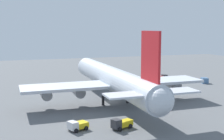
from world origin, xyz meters
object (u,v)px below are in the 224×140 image
maintenance_van (161,78)px  catering_truck (77,125)px  safety_cone_nose (80,84)px  cargo_airplane (112,79)px  cargo_container_fore (205,81)px  cargo_loader (121,124)px

maintenance_van → catering_truck: size_ratio=1.21×
catering_truck → safety_cone_nose: 47.84m
cargo_airplane → safety_cone_nose: bearing=5.3°
cargo_container_fore → cargo_airplane: bearing=110.8°
maintenance_van → cargo_container_fore: size_ratio=1.66×
maintenance_van → cargo_loader: (-46.18, 33.44, -0.12)m
maintenance_van → catering_truck: (-44.16, 41.81, -0.19)m
maintenance_van → safety_cone_nose: maintenance_van is taller
cargo_loader → safety_cone_nose: cargo_loader is taller
maintenance_van → cargo_airplane: bearing=131.6°
maintenance_van → cargo_container_fore: 15.74m
maintenance_van → catering_truck: 60.81m
cargo_airplane → maintenance_van: cargo_airplane is taller
catering_truck → cargo_loader: bearing=-103.6°
cargo_loader → safety_cone_nose: 48.57m
cargo_airplane → cargo_loader: size_ratio=12.26×
maintenance_van → catering_truck: maintenance_van is taller
cargo_loader → cargo_container_fore: 59.13m
maintenance_van → safety_cone_nose: bearing=85.7°
cargo_airplane → safety_cone_nose: size_ratio=77.87×
cargo_airplane → maintenance_van: (24.69, -27.82, -5.03)m
cargo_airplane → cargo_container_fore: bearing=-69.2°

